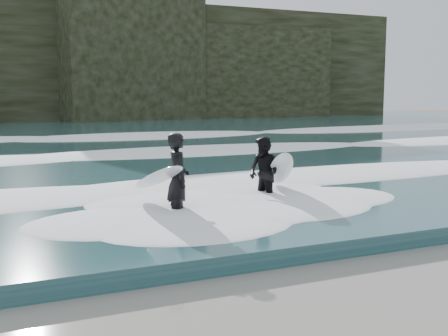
{
  "coord_description": "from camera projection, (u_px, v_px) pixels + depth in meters",
  "views": [
    {
      "loc": [
        -3.16,
        -3.84,
        2.55
      ],
      "look_at": [
        1.56,
        6.62,
        1.0
      ],
      "focal_mm": 45.0,
      "sensor_mm": 36.0,
      "label": 1
    }
  ],
  "objects": [
    {
      "name": "sea",
      "position": [
        34.0,
        136.0,
        31.28
      ],
      "size": [
        90.0,
        52.0,
        0.3
      ],
      "primitive_type": "cube",
      "color": "#224B52",
      "rests_on": "ground"
    },
    {
      "name": "foam_far",
      "position": [
        42.0,
        135.0,
        27.63
      ],
      "size": [
        60.0,
        4.8,
        0.3
      ],
      "primitive_type": "ellipsoid",
      "color": "white",
      "rests_on": "sea"
    },
    {
      "name": "foam_mid",
      "position": [
        73.0,
        154.0,
        19.5
      ],
      "size": [
        60.0,
        4.0,
        0.24
      ],
      "primitive_type": "ellipsoid",
      "color": "white",
      "rests_on": "sea"
    },
    {
      "name": "foam_near",
      "position": [
        122.0,
        185.0,
        13.18
      ],
      "size": [
        60.0,
        3.2,
        0.2
      ],
      "primitive_type": "ellipsoid",
      "color": "white",
      "rests_on": "sea"
    },
    {
      "name": "surfer_right",
      "position": [
        266.0,
        172.0,
        12.39
      ],
      "size": [
        1.4,
        1.79,
        1.58
      ],
      "color": "black",
      "rests_on": "ground"
    },
    {
      "name": "surfer_left",
      "position": [
        173.0,
        179.0,
        10.8
      ],
      "size": [
        1.01,
        2.17,
        1.78
      ],
      "color": "black",
      "rests_on": "ground"
    },
    {
      "name": "headland",
      "position": [
        10.0,
        62.0,
        45.99
      ],
      "size": [
        70.0,
        9.0,
        10.0
      ],
      "primitive_type": "cube",
      "color": "black",
      "rests_on": "ground"
    }
  ]
}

